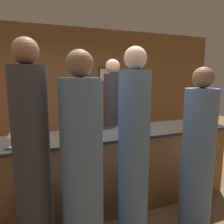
# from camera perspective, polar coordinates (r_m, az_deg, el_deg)

# --- Properties ---
(ground_plane) EXTENTS (14.00, 14.00, 0.00)m
(ground_plane) POSITION_cam_1_polar(r_m,az_deg,el_deg) (3.20, -2.36, -23.40)
(ground_plane) COLOR brown
(back_wall) EXTENTS (8.00, 0.08, 2.80)m
(back_wall) POSITION_cam_1_polar(r_m,az_deg,el_deg) (5.08, -11.96, 5.53)
(back_wall) COLOR brown
(back_wall) RESTS_ON ground_plane
(bar_counter) EXTENTS (3.62, 0.68, 1.01)m
(bar_counter) POSITION_cam_1_polar(r_m,az_deg,el_deg) (2.95, -2.43, -15.11)
(bar_counter) COLOR brown
(bar_counter) RESTS_ON ground_plane
(bartender) EXTENTS (0.29, 0.29, 1.99)m
(bartender) POSITION_cam_1_polar(r_m,az_deg,el_deg) (3.58, 0.17, -3.07)
(bartender) COLOR #2D2D33
(bartender) RESTS_ON ground_plane
(guest_0) EXTENTS (0.32, 0.32, 2.01)m
(guest_0) POSITION_cam_1_polar(r_m,az_deg,el_deg) (2.27, 5.68, -10.78)
(guest_0) COLOR #4C6B93
(guest_0) RESTS_ON ground_plane
(guest_1) EXTENTS (0.37, 0.37, 1.95)m
(guest_1) POSITION_cam_1_polar(r_m,az_deg,el_deg) (2.00, -7.79, -15.10)
(guest_1) COLOR #4C6B93
(guest_1) RESTS_ON ground_plane
(guest_2) EXTENTS (0.36, 0.36, 1.83)m
(guest_2) POSITION_cam_1_polar(r_m,az_deg,el_deg) (2.70, 21.51, -10.40)
(guest_2) COLOR #4C6B93
(guest_2) RESTS_ON ground_plane
(guest_3) EXTENTS (0.31, 0.31, 2.03)m
(guest_3) POSITION_cam_1_polar(r_m,az_deg,el_deg) (2.03, -20.00, -13.38)
(guest_3) COLOR #2D2D33
(guest_3) RESTS_ON ground_plane
(wine_bottle_0) EXTENTS (0.07, 0.07, 0.28)m
(wine_bottle_0) POSITION_cam_1_polar(r_m,az_deg,el_deg) (3.50, 18.82, -1.21)
(wine_bottle_0) COLOR #19381E
(wine_bottle_0) RESTS_ON bar_counter
(wine_bottle_1) EXTENTS (0.08, 0.08, 0.29)m
(wine_bottle_1) POSITION_cam_1_polar(r_m,az_deg,el_deg) (3.04, 4.00, -2.24)
(wine_bottle_1) COLOR black
(wine_bottle_1) RESTS_ON bar_counter
(wine_bottle_2) EXTENTS (0.07, 0.07, 0.28)m
(wine_bottle_2) POSITION_cam_1_polar(r_m,az_deg,el_deg) (2.50, -20.65, -5.30)
(wine_bottle_2) COLOR black
(wine_bottle_2) RESTS_ON bar_counter
(ice_bucket) EXTENTS (0.15, 0.15, 0.20)m
(ice_bucket) POSITION_cam_1_polar(r_m,az_deg,el_deg) (3.05, 8.21, -2.39)
(ice_bucket) COLOR silver
(ice_bucket) RESTS_ON bar_counter
(wine_glass_0) EXTENTS (0.08, 0.08, 0.17)m
(wine_glass_0) POSITION_cam_1_polar(r_m,az_deg,el_deg) (2.44, -24.96, -5.47)
(wine_glass_0) COLOR silver
(wine_glass_0) RESTS_ON bar_counter
(wine_glass_3) EXTENTS (0.08, 0.08, 0.16)m
(wine_glass_3) POSITION_cam_1_polar(r_m,az_deg,el_deg) (2.60, 2.55, -3.79)
(wine_glass_3) COLOR silver
(wine_glass_3) RESTS_ON bar_counter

